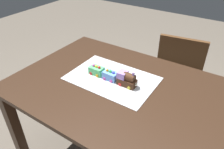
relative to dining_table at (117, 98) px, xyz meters
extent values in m
cube|color=#382316|center=(0.00, 0.00, 0.09)|extent=(1.40, 1.00, 0.03)
cube|color=#382316|center=(-0.64, -0.44, -0.28)|extent=(0.07, 0.07, 0.71)
cube|color=#382316|center=(0.64, -0.44, -0.28)|extent=(0.07, 0.07, 0.71)
cube|color=#382316|center=(0.64, 0.44, -0.28)|extent=(0.07, 0.07, 0.71)
cube|color=brown|center=(-0.18, -0.90, -0.19)|extent=(0.45, 0.45, 0.04)
cube|color=brown|center=(-0.20, -0.72, 0.03)|extent=(0.40, 0.09, 0.40)
cube|color=brown|center=(-0.32, -1.09, -0.42)|extent=(0.04, 0.04, 0.42)
cube|color=brown|center=(0.01, -1.04, -0.42)|extent=(0.04, 0.04, 0.42)
cube|color=brown|center=(-0.37, -0.76, -0.42)|extent=(0.04, 0.04, 0.42)
cube|color=brown|center=(-0.03, -0.71, -0.42)|extent=(0.04, 0.04, 0.42)
cube|color=silver|center=(0.07, -0.05, 0.11)|extent=(0.60, 0.40, 0.00)
cube|color=#472816|center=(-0.05, -0.03, 0.14)|extent=(0.12, 0.06, 0.05)
cylinder|color=#472816|center=(-0.07, -0.03, 0.18)|extent=(0.07, 0.05, 0.05)
cube|color=#AD84E0|center=(-0.02, -0.03, 0.18)|extent=(0.06, 0.06, 0.04)
cylinder|color=#AD84E0|center=(-0.10, -0.03, 0.21)|extent=(0.02, 0.02, 0.03)
sphere|color=#F4EFCC|center=(-0.12, -0.03, 0.14)|extent=(0.02, 0.02, 0.02)
cylinder|color=#D84CB2|center=(-0.09, -0.07, 0.12)|extent=(0.02, 0.01, 0.02)
cylinder|color=#4C59D8|center=(-0.02, -0.07, 0.12)|extent=(0.02, 0.01, 0.02)
cylinder|color=yellow|center=(-0.09, 0.00, 0.12)|extent=(0.02, 0.01, 0.02)
cylinder|color=red|center=(-0.02, 0.00, 0.12)|extent=(0.02, 0.01, 0.02)
cube|color=#669EEA|center=(0.08, -0.03, 0.14)|extent=(0.10, 0.06, 0.06)
cylinder|color=yellow|center=(0.05, -0.07, 0.12)|extent=(0.02, 0.01, 0.02)
cylinder|color=red|center=(0.10, -0.07, 0.12)|extent=(0.02, 0.01, 0.02)
cylinder|color=#D84CB2|center=(0.05, 0.00, 0.12)|extent=(0.02, 0.01, 0.02)
cylinder|color=#D84CB2|center=(0.10, 0.00, 0.12)|extent=(0.02, 0.01, 0.02)
sphere|color=green|center=(0.08, -0.03, 0.17)|extent=(0.02, 0.02, 0.02)
sphere|color=orange|center=(0.10, -0.03, 0.17)|extent=(0.02, 0.02, 0.02)
sphere|color=#4C59D8|center=(0.05, -0.03, 0.17)|extent=(0.02, 0.02, 0.02)
cube|color=#59CC7A|center=(0.19, -0.03, 0.14)|extent=(0.10, 0.06, 0.06)
cylinder|color=yellow|center=(0.17, -0.07, 0.12)|extent=(0.02, 0.01, 0.02)
cylinder|color=red|center=(0.22, -0.07, 0.12)|extent=(0.02, 0.01, 0.02)
cylinder|color=orange|center=(0.17, 0.00, 0.12)|extent=(0.02, 0.01, 0.02)
cylinder|color=red|center=(0.22, 0.00, 0.12)|extent=(0.02, 0.01, 0.02)
sphere|color=yellow|center=(0.19, -0.03, 0.17)|extent=(0.02, 0.02, 0.02)
sphere|color=#D84CB2|center=(0.22, -0.03, 0.17)|extent=(0.02, 0.02, 0.02)
sphere|color=red|center=(0.17, -0.03, 0.17)|extent=(0.02, 0.02, 0.02)
camera|label=1|loc=(-0.60, 0.98, 0.96)|focal=34.35mm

